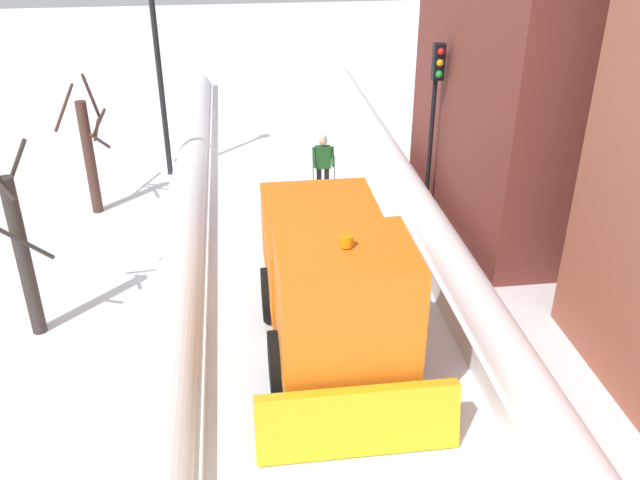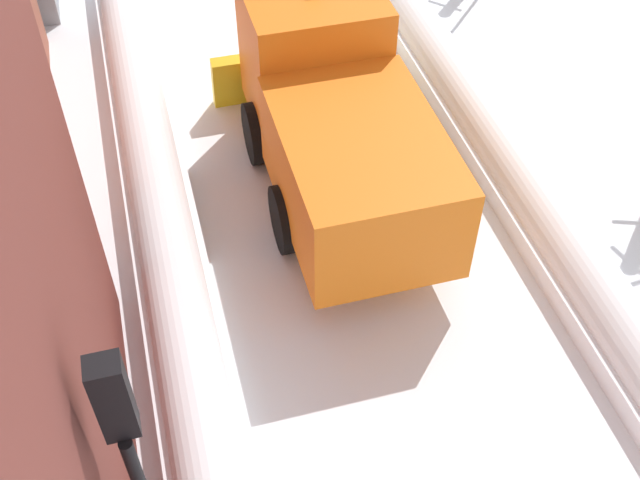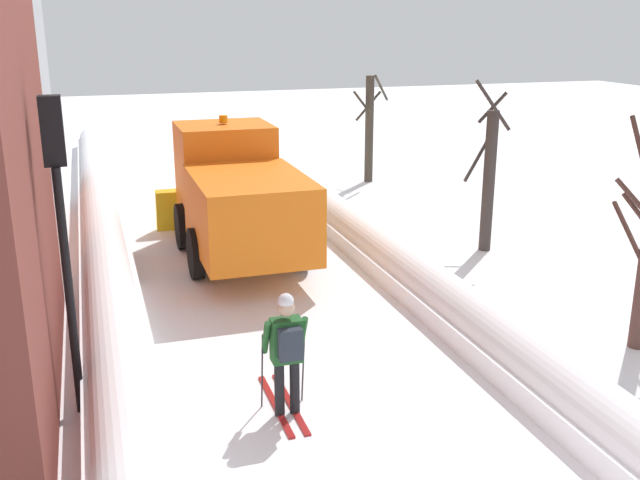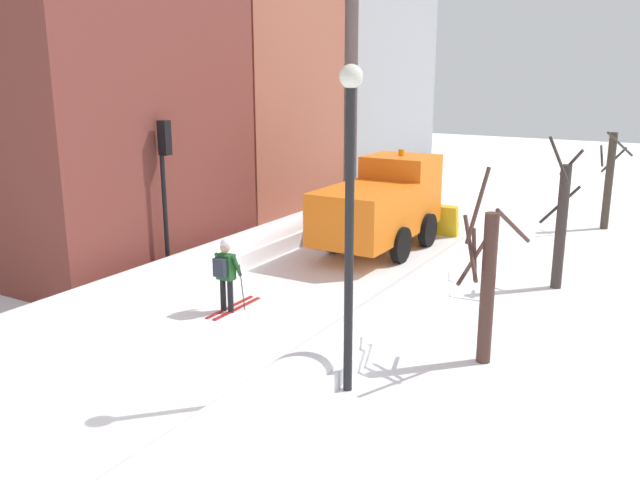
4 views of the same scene
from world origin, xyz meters
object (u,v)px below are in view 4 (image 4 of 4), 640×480
at_px(traffic_light_pole, 165,171).
at_px(bare_tree_far, 609,179).
at_px(plow_truck, 383,205).
at_px(bare_tree_mid, 561,223).
at_px(bare_tree_near, 487,281).
at_px(skier, 226,272).
at_px(street_lamp, 350,196).

xyz_separation_m(traffic_light_pole, bare_tree_far, (9.38, 12.78, -1.24)).
relative_size(plow_truck, bare_tree_mid, 1.48).
height_order(plow_truck, bare_tree_near, bare_tree_near).
distance_m(traffic_light_pole, bare_tree_mid, 10.52).
distance_m(skier, bare_tree_mid, 8.82).
xyz_separation_m(plow_truck, traffic_light_pole, (-3.54, -6.05, 1.61)).
height_order(bare_tree_near, bare_tree_far, bare_tree_near).
distance_m(plow_truck, bare_tree_mid, 5.85).
xyz_separation_m(traffic_light_pole, street_lamp, (7.18, -3.19, 0.53)).
bearing_deg(skier, bare_tree_far, 64.47).
bearing_deg(plow_truck, street_lamp, -68.49).
height_order(plow_truck, bare_tree_far, bare_tree_far).
xyz_separation_m(skier, bare_tree_mid, (6.49, 5.92, 0.76)).
distance_m(plow_truck, street_lamp, 10.16).
distance_m(bare_tree_near, bare_tree_mid, 5.60).
height_order(plow_truck, traffic_light_pole, traffic_light_pole).
height_order(traffic_light_pole, street_lamp, street_lamp).
bearing_deg(bare_tree_near, bare_tree_far, 88.15).
relative_size(bare_tree_near, bare_tree_mid, 0.96).
bearing_deg(bare_tree_mid, skier, -137.65).
bearing_deg(skier, bare_tree_near, 3.00).
relative_size(plow_truck, street_lamp, 1.03).
bearing_deg(skier, plow_truck, 83.77).
xyz_separation_m(bare_tree_near, bare_tree_far, (0.44, 13.54, 0.15)).
xyz_separation_m(street_lamp, bare_tree_far, (2.20, 15.97, -1.77)).
bearing_deg(bare_tree_far, traffic_light_pole, -126.28).
bearing_deg(street_lamp, bare_tree_near, 54.13).
xyz_separation_m(plow_truck, skier, (-0.78, -7.13, -0.48)).
bearing_deg(street_lamp, bare_tree_mid, 75.54).
xyz_separation_m(skier, street_lamp, (4.42, -2.11, 2.61)).
distance_m(street_lamp, bare_tree_mid, 8.49).
relative_size(plow_truck, bare_tree_far, 1.66).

